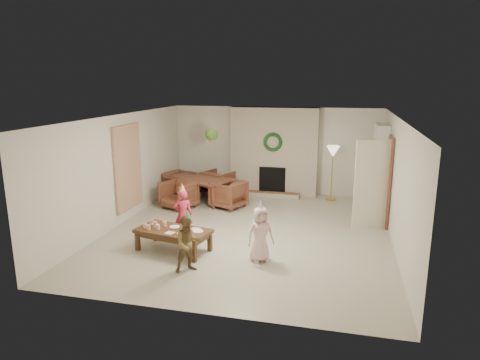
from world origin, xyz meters
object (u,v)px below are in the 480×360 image
(dining_chair_left, at_px, (178,184))
(dining_chair_right, at_px, (228,194))
(dining_chair_far, at_px, (218,183))
(child_pink, at_px, (260,234))
(coffee_table_top, at_px, (173,231))
(child_plaid, at_px, (188,244))
(dining_chair_near, at_px, (179,195))
(dining_table, at_px, (199,190))
(child_red, at_px, (183,215))

(dining_chair_left, distance_m, dining_chair_right, 1.81)
(dining_chair_far, relative_size, child_pink, 0.76)
(coffee_table_top, bearing_deg, child_plaid, -40.73)
(dining_chair_near, distance_m, dining_chair_left, 1.14)
(dining_chair_far, relative_size, child_plaid, 0.78)
(dining_chair_left, xyz_separation_m, coffee_table_top, (1.39, -3.76, 0.05))
(coffee_table_top, bearing_deg, dining_table, 112.50)
(dining_table, distance_m, dining_chair_near, 0.80)
(dining_chair_far, height_order, dining_chair_left, same)
(child_plaid, xyz_separation_m, child_pink, (1.12, 0.73, 0.01))
(dining_chair_far, xyz_separation_m, dining_chair_right, (0.62, -1.13, 0.00))
(dining_chair_far, distance_m, coffee_table_top, 4.21)
(dining_chair_near, xyz_separation_m, dining_chair_far, (0.62, 1.48, 0.00))
(dining_chair_far, distance_m, dining_chair_left, 1.14)
(dining_chair_right, height_order, coffee_table_top, dining_chair_right)
(coffee_table_top, bearing_deg, dining_chair_near, 121.35)
(dining_table, height_order, child_pink, child_pink)
(dining_chair_left, bearing_deg, child_pink, -118.06)
(dining_table, distance_m, child_pink, 4.24)
(coffee_table_top, xyz_separation_m, child_red, (-0.04, 0.65, 0.12))
(dining_table, height_order, dining_chair_left, dining_chair_left)
(dining_table, bearing_deg, dining_chair_near, -90.00)
(dining_table, bearing_deg, coffee_table_top, -56.61)
(dining_table, height_order, dining_chair_far, dining_chair_far)
(coffee_table_top, xyz_separation_m, child_plaid, (0.61, -0.79, 0.10))
(dining_chair_far, bearing_deg, dining_table, 90.00)
(dining_chair_right, bearing_deg, dining_chair_far, -128.66)
(dining_chair_left, xyz_separation_m, child_pink, (3.12, -3.82, 0.16))
(dining_table, bearing_deg, child_pink, -33.18)
(dining_chair_far, bearing_deg, child_red, 117.56)
(dining_chair_near, xyz_separation_m, child_red, (0.92, -2.06, 0.17))
(dining_table, height_order, dining_chair_near, dining_chair_near)
(child_red, bearing_deg, dining_table, -100.64)
(dining_chair_right, height_order, child_red, child_red)
(dining_table, bearing_deg, dining_chair_left, 180.00)
(child_pink, bearing_deg, dining_chair_left, 98.53)
(coffee_table_top, height_order, child_red, child_red)
(dining_chair_right, bearing_deg, child_red, 15.27)
(dining_table, distance_m, dining_chair_far, 0.80)
(dining_table, bearing_deg, dining_chair_right, -0.00)
(dining_table, xyz_separation_m, child_plaid, (1.26, -4.24, 0.18))
(dining_chair_left, bearing_deg, dining_chair_right, -90.00)
(dining_table, height_order, coffee_table_top, dining_table)
(dining_chair_near, bearing_deg, dining_table, 90.00)
(dining_chair_right, relative_size, child_plaid, 0.78)
(dining_table, xyz_separation_m, child_pink, (2.38, -3.51, 0.19))
(dining_table, xyz_separation_m, dining_chair_far, (0.31, 0.74, 0.03))
(dining_chair_left, relative_size, child_red, 0.74)
(dining_chair_near, distance_m, dining_chair_right, 1.29)
(dining_chair_near, distance_m, coffee_table_top, 2.87)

